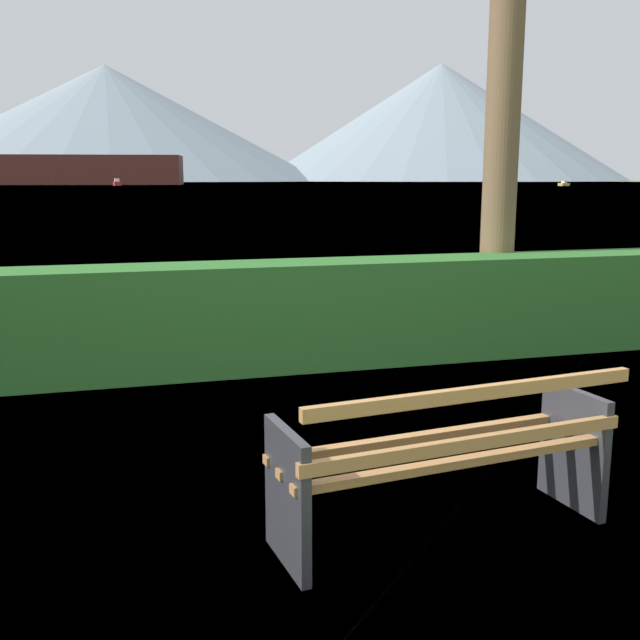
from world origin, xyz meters
TOP-DOWN VIEW (x-y plane):
  - ground_plane at (0.00, 0.00)m, footprint 1400.00×1400.00m
  - water_surface at (0.00, 308.78)m, footprint 620.00×620.00m
  - park_bench at (0.01, -0.06)m, footprint 1.83×0.77m
  - hedge_row at (0.00, 3.59)m, footprint 9.64×0.70m
  - sailboat_mid at (111.09, 164.95)m, footprint 4.52×3.55m
  - tender_far at (0.65, 201.91)m, footprint 2.08×4.77m
  - distant_hills at (39.95, 554.66)m, footprint 812.87×324.85m

SIDE VIEW (x-z plane):
  - ground_plane at x=0.00m, z-range 0.00..0.00m
  - water_surface at x=0.00m, z-range 0.00..0.00m
  - park_bench at x=0.01m, z-range -0.01..0.86m
  - sailboat_mid at x=111.09m, z-range -0.17..1.09m
  - hedge_row at x=0.00m, z-range 0.00..1.03m
  - tender_far at x=0.65m, z-range -0.26..1.66m
  - distant_hills at x=39.95m, z-range -4.81..84.02m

